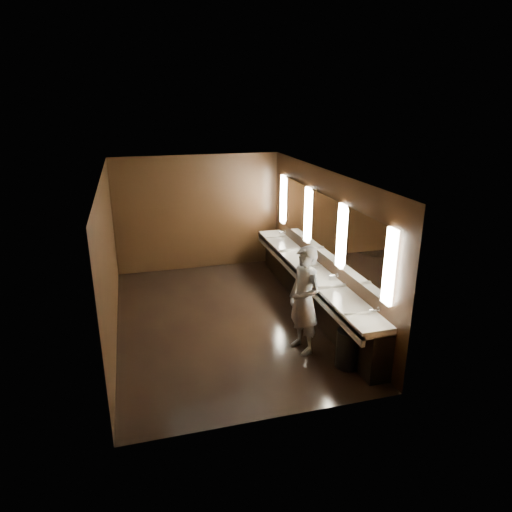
{
  "coord_description": "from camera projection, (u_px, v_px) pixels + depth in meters",
  "views": [
    {
      "loc": [
        -1.52,
        -7.8,
        4.06
      ],
      "look_at": [
        0.64,
        0.0,
        1.24
      ],
      "focal_mm": 32.0,
      "sensor_mm": 36.0,
      "label": 1
    }
  ],
  "objects": [
    {
      "name": "floor",
      "position": [
        224.0,
        319.0,
        8.82
      ],
      "size": [
        6.0,
        6.0,
        0.0
      ],
      "primitive_type": "plane",
      "color": "black",
      "rests_on": "ground"
    },
    {
      "name": "ceiling",
      "position": [
        221.0,
        174.0,
        7.9
      ],
      "size": [
        4.0,
        6.0,
        0.02
      ],
      "primitive_type": "cube",
      "color": "#2D2D2B",
      "rests_on": "wall_back"
    },
    {
      "name": "wall_back",
      "position": [
        198.0,
        213.0,
        11.09
      ],
      "size": [
        4.0,
        0.02,
        2.8
      ],
      "primitive_type": "cube",
      "color": "black",
      "rests_on": "floor"
    },
    {
      "name": "wall_front",
      "position": [
        271.0,
        325.0,
        5.63
      ],
      "size": [
        4.0,
        0.02,
        2.8
      ],
      "primitive_type": "cube",
      "color": "black",
      "rests_on": "floor"
    },
    {
      "name": "wall_left",
      "position": [
        109.0,
        261.0,
        7.86
      ],
      "size": [
        0.02,
        6.0,
        2.8
      ],
      "primitive_type": "cube",
      "color": "black",
      "rests_on": "floor"
    },
    {
      "name": "wall_right",
      "position": [
        324.0,
        242.0,
        8.86
      ],
      "size": [
        0.02,
        6.0,
        2.8
      ],
      "primitive_type": "cube",
      "color": "black",
      "rests_on": "floor"
    },
    {
      "name": "sink_counter",
      "position": [
        312.0,
        286.0,
        9.11
      ],
      "size": [
        0.55,
        5.4,
        1.01
      ],
      "color": "black",
      "rests_on": "floor"
    },
    {
      "name": "mirror_band",
      "position": [
        323.0,
        225.0,
        8.74
      ],
      "size": [
        0.06,
        5.03,
        1.15
      ],
      "color": "white",
      "rests_on": "wall_right"
    },
    {
      "name": "person",
      "position": [
        304.0,
        300.0,
        7.47
      ],
      "size": [
        0.61,
        0.76,
        1.84
      ],
      "primitive_type": "imported",
      "rotation": [
        0.0,
        0.0,
        -1.29
      ],
      "color": "#89A7CD",
      "rests_on": "floor"
    },
    {
      "name": "trash_bin",
      "position": [
        349.0,
        348.0,
        7.2
      ],
      "size": [
        0.49,
        0.49,
        0.62
      ],
      "primitive_type": "cylinder",
      "rotation": [
        0.0,
        0.0,
        -0.26
      ],
      "color": "black",
      "rests_on": "floor"
    }
  ]
}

